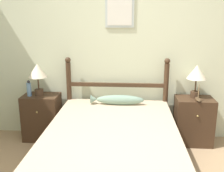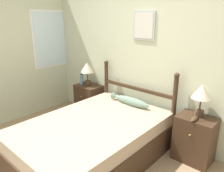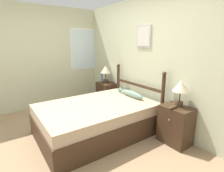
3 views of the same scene
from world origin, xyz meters
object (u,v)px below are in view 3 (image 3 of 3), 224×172
Objects in this scene: model_boat at (173,107)px; bottle at (102,78)px; nightstand_left at (106,95)px; nightstand_right at (175,125)px; table_lamp_left at (106,70)px; fish_pillow at (131,94)px; table_lamp_right at (181,88)px; bed at (97,118)px.

bottle is at bearing 178.30° from model_boat.
nightstand_left is 0.45m from bottle.
bottle is 1.01× the size of model_boat.
table_lamp_left is at bearing -179.87° from nightstand_right.
bottle reaches higher than model_boat.
model_boat is 0.31× the size of fish_pillow.
table_lamp_right is 2.01× the size of model_boat.
fish_pillow reaches higher than bed.
model_boat is at bearing -87.43° from nightstand_right.
nightstand_right is 2.29m from bottle.
table_lamp_left is 1.15m from fish_pillow.
table_lamp_left reaches higher than nightstand_right.
nightstand_right is at bearing 0.00° from nightstand_left.
bed is 3.22× the size of nightstand_left.
nightstand_left is 1.46× the size of table_lamp_right.
nightstand_right is 1.46× the size of table_lamp_right.
bed is 1.58m from table_lamp_right.
bed is at bearing -40.54° from nightstand_left.
model_boat is at bearing -1.70° from bottle.
nightstand_right is at bearing 0.13° from table_lamp_left.
fish_pillow reaches higher than nightstand_left.
nightstand_left is 2.11m from nightstand_right.
table_lamp_left reaches higher than model_boat.
bed is 0.88m from fish_pillow.
nightstand_left is 0.91× the size of fish_pillow.
fish_pillow is (-1.04, -0.14, -0.33)m from table_lamp_right.
bed is 4.69× the size of table_lamp_right.
nightstand_left is 2.91× the size of bottle.
bed is 4.69× the size of table_lamp_left.
fish_pillow is (-1.05, 0.02, -0.04)m from model_boat.
nightstand_right is at bearing 5.26° from fish_pillow.
nightstand_right is at bearing 92.57° from model_boat.
nightstand_right is 0.37m from model_boat.
nightstand_right reaches higher than bed.
model_boat is at bearing -88.65° from table_lamp_right.
table_lamp_right is at bearing 1.27° from table_lamp_left.
model_boat is at bearing -1.04° from fish_pillow.
bottle is (-2.25, -0.05, 0.42)m from nightstand_right.
nightstand_left is 2.94× the size of model_boat.
nightstand_right is 0.91× the size of fish_pillow.
bed is at bearing -35.61° from bottle.
table_lamp_right reaches higher than nightstand_right.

